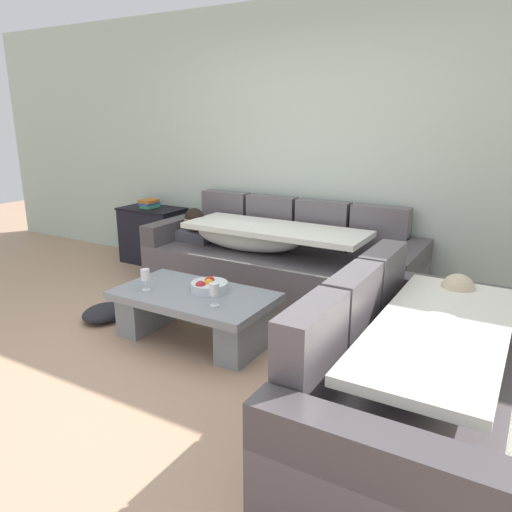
{
  "coord_description": "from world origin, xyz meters",
  "views": [
    {
      "loc": [
        2.01,
        -2.32,
        1.67
      ],
      "look_at": [
        0.05,
        1.02,
        0.55
      ],
      "focal_mm": 34.6,
      "sensor_mm": 36.0,
      "label": 1
    }
  ],
  "objects_px": {
    "wine_glass_near_left": "(145,276)",
    "couch_near_window": "(416,382)",
    "book_stack_on_cabinet": "(149,203)",
    "coffee_table": "(195,310)",
    "fruit_bowl": "(209,286)",
    "wine_glass_near_right": "(214,290)",
    "side_cabinet": "(153,235)",
    "crumpled_garment": "(104,313)",
    "couch_along_wall": "(275,261)"
  },
  "relations": [
    {
      "from": "crumpled_garment",
      "to": "side_cabinet",
      "type": "bearing_deg",
      "value": 117.31
    },
    {
      "from": "side_cabinet",
      "to": "crumpled_garment",
      "type": "distance_m",
      "value": 1.71
    },
    {
      "from": "fruit_bowl",
      "to": "book_stack_on_cabinet",
      "type": "relative_size",
      "value": 1.27
    },
    {
      "from": "couch_along_wall",
      "to": "wine_glass_near_right",
      "type": "relative_size",
      "value": 15.55
    },
    {
      "from": "couch_near_window",
      "to": "side_cabinet",
      "type": "distance_m",
      "value": 3.85
    },
    {
      "from": "book_stack_on_cabinet",
      "to": "crumpled_garment",
      "type": "height_order",
      "value": "book_stack_on_cabinet"
    },
    {
      "from": "book_stack_on_cabinet",
      "to": "coffee_table",
      "type": "bearing_deg",
      "value": -39.8
    },
    {
      "from": "crumpled_garment",
      "to": "couch_near_window",
      "type": "bearing_deg",
      "value": -6.65
    },
    {
      "from": "coffee_table",
      "to": "fruit_bowl",
      "type": "height_order",
      "value": "fruit_bowl"
    },
    {
      "from": "fruit_bowl",
      "to": "book_stack_on_cabinet",
      "type": "distance_m",
      "value": 2.24
    },
    {
      "from": "wine_glass_near_right",
      "to": "crumpled_garment",
      "type": "relative_size",
      "value": 0.42
    },
    {
      "from": "fruit_bowl",
      "to": "wine_glass_near_right",
      "type": "relative_size",
      "value": 1.69
    },
    {
      "from": "fruit_bowl",
      "to": "crumpled_garment",
      "type": "relative_size",
      "value": 0.7
    },
    {
      "from": "wine_glass_near_left",
      "to": "side_cabinet",
      "type": "xyz_separation_m",
      "value": [
        -1.32,
        1.55,
        -0.17
      ]
    },
    {
      "from": "side_cabinet",
      "to": "crumpled_garment",
      "type": "xyz_separation_m",
      "value": [
        0.77,
        -1.5,
        -0.26
      ]
    },
    {
      "from": "side_cabinet",
      "to": "book_stack_on_cabinet",
      "type": "xyz_separation_m",
      "value": [
        -0.03,
        0.0,
        0.37
      ]
    },
    {
      "from": "couch_near_window",
      "to": "fruit_bowl",
      "type": "xyz_separation_m",
      "value": [
        -1.65,
        0.47,
        0.08
      ]
    },
    {
      "from": "coffee_table",
      "to": "couch_along_wall",
      "type": "bearing_deg",
      "value": 87.48
    },
    {
      "from": "couch_near_window",
      "to": "wine_glass_near_right",
      "type": "height_order",
      "value": "couch_near_window"
    },
    {
      "from": "couch_along_wall",
      "to": "crumpled_garment",
      "type": "relative_size",
      "value": 6.45
    },
    {
      "from": "coffee_table",
      "to": "side_cabinet",
      "type": "height_order",
      "value": "side_cabinet"
    },
    {
      "from": "fruit_bowl",
      "to": "side_cabinet",
      "type": "xyz_separation_m",
      "value": [
        -1.75,
        1.33,
        -0.1
      ]
    },
    {
      "from": "book_stack_on_cabinet",
      "to": "fruit_bowl",
      "type": "bearing_deg",
      "value": -36.85
    },
    {
      "from": "couch_along_wall",
      "to": "couch_near_window",
      "type": "xyz_separation_m",
      "value": [
        1.68,
        -1.58,
        0.01
      ]
    },
    {
      "from": "book_stack_on_cabinet",
      "to": "couch_along_wall",
      "type": "bearing_deg",
      "value": -7.31
    },
    {
      "from": "wine_glass_near_right",
      "to": "side_cabinet",
      "type": "xyz_separation_m",
      "value": [
        -1.95,
        1.55,
        -0.17
      ]
    },
    {
      "from": "wine_glass_near_left",
      "to": "couch_near_window",
      "type": "bearing_deg",
      "value": -6.88
    },
    {
      "from": "side_cabinet",
      "to": "crumpled_garment",
      "type": "height_order",
      "value": "side_cabinet"
    },
    {
      "from": "couch_near_window",
      "to": "wine_glass_near_left",
      "type": "relative_size",
      "value": 11.76
    },
    {
      "from": "coffee_table",
      "to": "fruit_bowl",
      "type": "xyz_separation_m",
      "value": [
        0.08,
        0.08,
        0.18
      ]
    },
    {
      "from": "coffee_table",
      "to": "book_stack_on_cabinet",
      "type": "height_order",
      "value": "book_stack_on_cabinet"
    },
    {
      "from": "couch_along_wall",
      "to": "coffee_table",
      "type": "height_order",
      "value": "couch_along_wall"
    },
    {
      "from": "book_stack_on_cabinet",
      "to": "wine_glass_near_right",
      "type": "bearing_deg",
      "value": -38.04
    },
    {
      "from": "wine_glass_near_left",
      "to": "crumpled_garment",
      "type": "distance_m",
      "value": 0.7
    },
    {
      "from": "couch_near_window",
      "to": "wine_glass_near_left",
      "type": "bearing_deg",
      "value": 83.12
    },
    {
      "from": "fruit_bowl",
      "to": "side_cabinet",
      "type": "distance_m",
      "value": 2.2
    },
    {
      "from": "couch_near_window",
      "to": "book_stack_on_cabinet",
      "type": "bearing_deg",
      "value": 62.24
    },
    {
      "from": "wine_glass_near_left",
      "to": "wine_glass_near_right",
      "type": "height_order",
      "value": "same"
    },
    {
      "from": "coffee_table",
      "to": "crumpled_garment",
      "type": "height_order",
      "value": "coffee_table"
    },
    {
      "from": "wine_glass_near_left",
      "to": "book_stack_on_cabinet",
      "type": "distance_m",
      "value": 2.07
    },
    {
      "from": "couch_along_wall",
      "to": "side_cabinet",
      "type": "height_order",
      "value": "couch_along_wall"
    },
    {
      "from": "couch_near_window",
      "to": "crumpled_garment",
      "type": "distance_m",
      "value": 2.66
    },
    {
      "from": "couch_near_window",
      "to": "wine_glass_near_left",
      "type": "height_order",
      "value": "couch_near_window"
    },
    {
      "from": "fruit_bowl",
      "to": "wine_glass_near_left",
      "type": "relative_size",
      "value": 1.69
    },
    {
      "from": "wine_glass_near_left",
      "to": "book_stack_on_cabinet",
      "type": "xyz_separation_m",
      "value": [
        -1.35,
        1.55,
        0.19
      ]
    },
    {
      "from": "couch_near_window",
      "to": "fruit_bowl",
      "type": "distance_m",
      "value": 1.72
    },
    {
      "from": "coffee_table",
      "to": "wine_glass_near_left",
      "type": "relative_size",
      "value": 7.23
    },
    {
      "from": "side_cabinet",
      "to": "crumpled_garment",
      "type": "bearing_deg",
      "value": -62.69
    },
    {
      "from": "wine_glass_near_left",
      "to": "wine_glass_near_right",
      "type": "xyz_separation_m",
      "value": [
        0.63,
        0.0,
        0.0
      ]
    },
    {
      "from": "coffee_table",
      "to": "wine_glass_near_right",
      "type": "height_order",
      "value": "wine_glass_near_right"
    }
  ]
}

